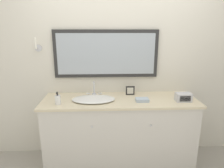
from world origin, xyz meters
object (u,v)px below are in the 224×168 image
object	(u,v)px
soap_bottle	(58,100)
appliance_box	(183,97)
sink_basin	(94,99)
picture_frame	(130,91)

from	to	relation	value
soap_bottle	appliance_box	xyz separation A→B (m)	(1.51, 0.05, -0.01)
sink_basin	picture_frame	world-z (taller)	sink_basin
picture_frame	sink_basin	bearing A→B (deg)	-158.35
soap_bottle	appliance_box	world-z (taller)	soap_bottle
sink_basin	appliance_box	size ratio (longest dim) A/B	2.87
soap_bottle	picture_frame	xyz separation A→B (m)	(0.89, 0.32, 0.00)
sink_basin	appliance_box	distance (m)	1.10
appliance_box	picture_frame	bearing A→B (deg)	156.36
sink_basin	soap_bottle	xyz separation A→B (m)	(-0.41, -0.13, 0.04)
sink_basin	soap_bottle	bearing A→B (deg)	-162.93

